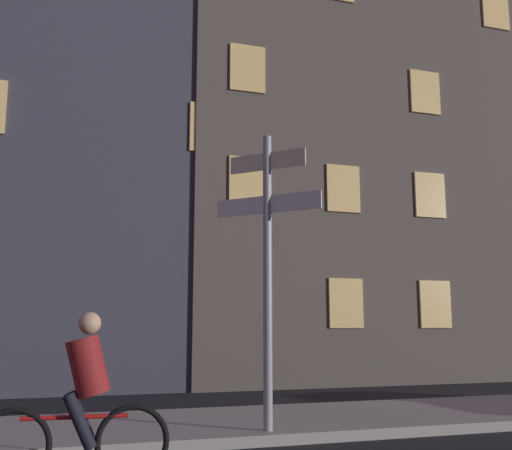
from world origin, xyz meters
TOP-DOWN VIEW (x-y plane):
  - sidewalk_kerb at (0.00, 7.22)m, footprint 40.00×2.69m
  - signpost at (0.29, 6.18)m, footprint 1.14×1.14m
  - cyclist at (-2.09, 4.80)m, footprint 1.82×0.35m
  - building_left_block at (-4.11, 15.58)m, footprint 12.32×7.09m
  - building_right_block at (5.54, 15.18)m, footprint 10.09×6.49m

SIDE VIEW (x-z plane):
  - sidewalk_kerb at x=0.00m, z-range 0.00..0.14m
  - cyclist at x=-2.09m, z-range -0.06..1.55m
  - signpost at x=0.29m, z-range 0.46..4.39m
  - building_right_block at x=5.54m, z-range 0.00..14.43m
  - building_left_block at x=-4.11m, z-range 0.00..15.36m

